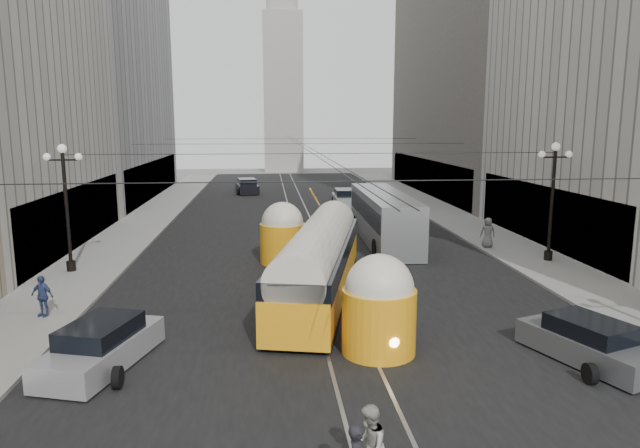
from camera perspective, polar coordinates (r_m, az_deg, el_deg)
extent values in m
cube|color=black|center=(44.29, -1.81, 0.27)|extent=(20.00, 85.00, 0.02)
cube|color=gray|center=(48.56, -16.35, 0.83)|extent=(4.00, 72.00, 0.15)
cube|color=gray|center=(49.85, 11.84, 1.25)|extent=(4.00, 72.00, 0.15)
cube|color=gray|center=(44.25, -2.78, 0.26)|extent=(0.12, 85.00, 0.04)
cube|color=gray|center=(44.34, -0.85, 0.29)|extent=(0.12, 85.00, 0.04)
cube|color=black|center=(37.29, -23.06, 0.72)|extent=(0.10, 18.00, 3.60)
cube|color=#999999|center=(61.90, -22.40, 15.33)|extent=(12.00, 28.00, 28.00)
cube|color=black|center=(60.41, -16.22, 4.42)|extent=(0.10, 25.20, 3.60)
cube|color=black|center=(37.44, 21.23, 0.88)|extent=(0.10, 18.00, 3.60)
cube|color=#514C47|center=(63.81, 16.28, 17.31)|extent=(12.00, 32.00, 32.00)
cube|color=black|center=(61.62, 10.47, 4.75)|extent=(0.10, 28.80, 3.60)
cube|color=#B2AFA8|center=(91.21, -3.73, 12.86)|extent=(6.00, 6.00, 24.00)
cylinder|color=black|center=(31.04, -23.98, 1.07)|extent=(0.18, 0.18, 6.00)
cylinder|color=black|center=(31.55, -23.62, -3.86)|extent=(0.44, 0.44, 0.50)
cylinder|color=black|center=(30.78, -24.32, 5.86)|extent=(1.60, 0.08, 0.08)
sphere|color=white|center=(30.75, -24.40, 6.88)|extent=(0.44, 0.44, 0.44)
sphere|color=white|center=(31.02, -25.66, 6.07)|extent=(0.36, 0.36, 0.36)
sphere|color=white|center=(30.54, -23.01, 6.21)|extent=(0.36, 0.36, 0.36)
cylinder|color=black|center=(33.10, 22.16, 1.71)|extent=(0.18, 0.18, 6.00)
cylinder|color=black|center=(33.58, 21.85, -2.93)|extent=(0.44, 0.44, 0.50)
cylinder|color=black|center=(32.86, 22.46, 6.20)|extent=(1.60, 0.08, 0.08)
sphere|color=white|center=(32.83, 22.53, 7.16)|extent=(0.44, 0.44, 0.44)
sphere|color=white|center=(32.51, 21.30, 6.51)|extent=(0.36, 0.36, 0.36)
sphere|color=white|center=(33.21, 23.63, 6.41)|extent=(0.36, 0.36, 0.36)
cylinder|color=black|center=(15.37, 4.59, 4.30)|extent=(25.00, 0.03, 0.03)
cylinder|color=black|center=(29.22, -0.13, 7.06)|extent=(25.00, 0.03, 0.03)
cylinder|color=black|center=(43.17, -1.82, 8.03)|extent=(25.00, 0.03, 0.03)
cylinder|color=black|center=(57.14, -2.68, 8.52)|extent=(25.00, 0.03, 0.03)
cylinder|color=black|center=(47.17, -2.12, 7.96)|extent=(0.03, 72.00, 0.03)
cylinder|color=black|center=(47.19, -1.63, 7.96)|extent=(0.03, 72.00, 0.03)
cube|color=#FFA516|center=(25.01, -0.11, -5.10)|extent=(5.26, 13.42, 1.60)
cube|color=black|center=(25.21, -0.10, -6.76)|extent=(5.17, 13.03, 0.28)
cube|color=black|center=(24.75, -0.11, -2.79)|extent=(5.23, 13.23, 0.80)
cylinder|color=silver|center=(24.69, -0.11, -2.15)|extent=(4.94, 13.16, 2.17)
cylinder|color=#FFA516|center=(19.17, 5.90, -9.65)|extent=(2.45, 2.45, 2.17)
sphere|color=silver|center=(18.82, 5.97, -6.41)|extent=(2.26, 2.26, 2.26)
cylinder|color=#FFA516|center=(31.07, -3.76, -1.94)|extent=(2.45, 2.45, 2.17)
sphere|color=silver|center=(30.85, -3.78, 0.12)|extent=(2.26, 2.26, 2.26)
sphere|color=#FFF2BF|center=(18.29, 7.36, -11.62)|extent=(0.36, 0.36, 0.36)
cube|color=#A0A3A6|center=(36.65, 6.39, 0.68)|extent=(2.79, 12.39, 3.09)
cube|color=black|center=(36.57, 6.40, 1.48)|extent=(2.80, 11.96, 1.13)
cube|color=black|center=(30.71, 8.70, -0.52)|extent=(2.37, 0.14, 1.44)
cylinder|color=black|center=(32.62, 5.60, -2.41)|extent=(0.30, 1.03, 1.03)
cylinder|color=black|center=(33.20, 9.96, -2.29)|extent=(0.30, 1.03, 1.03)
cylinder|color=black|center=(40.62, 3.41, 0.10)|extent=(0.30, 1.03, 1.03)
cylinder|color=black|center=(41.08, 6.96, 0.16)|extent=(0.30, 1.03, 1.03)
cube|color=#A7A6AB|center=(19.48, -20.98, -11.82)|extent=(3.17, 5.02, 0.83)
cube|color=black|center=(19.27, -21.09, -10.19)|extent=(2.35, 2.94, 0.78)
cylinder|color=black|center=(18.41, -24.97, -13.96)|extent=(0.22, 0.66, 0.66)
cylinder|color=black|center=(17.91, -19.59, -14.27)|extent=(0.22, 0.66, 0.66)
cylinder|color=black|center=(21.19, -22.08, -10.57)|extent=(0.22, 0.66, 0.66)
cylinder|color=black|center=(20.76, -17.44, -10.71)|extent=(0.22, 0.66, 0.66)
cube|color=#585B5E|center=(20.48, 25.27, -11.11)|extent=(3.28, 4.82, 0.79)
cube|color=black|center=(20.29, 25.39, -9.63)|extent=(2.37, 2.86, 0.75)
cylinder|color=black|center=(18.93, 25.39, -13.37)|extent=(0.22, 0.63, 0.63)
cylinder|color=black|center=(21.39, 21.22, -10.37)|extent=(0.22, 0.63, 0.63)
cylinder|color=black|center=(22.15, 25.11, -9.94)|extent=(0.22, 0.63, 0.63)
cube|color=#BCBCBC|center=(52.19, 2.57, 2.35)|extent=(2.20, 5.09, 0.89)
cube|color=black|center=(52.10, 2.57, 3.04)|extent=(1.89, 2.81, 0.84)
cylinder|color=black|center=(50.41, 1.78, 1.88)|extent=(0.22, 0.72, 0.72)
cylinder|color=black|center=(50.67, 3.87, 1.91)|extent=(0.22, 0.72, 0.72)
cylinder|color=black|center=(53.78, 1.33, 2.40)|extent=(0.22, 0.72, 0.72)
cylinder|color=black|center=(54.02, 3.30, 2.42)|extent=(0.22, 0.72, 0.72)
cube|color=black|center=(62.64, -7.30, 3.57)|extent=(2.77, 5.26, 0.89)
cube|color=black|center=(62.58, -7.32, 4.15)|extent=(2.20, 2.99, 0.84)
cylinder|color=black|center=(61.01, -8.22, 3.21)|extent=(0.22, 0.71, 0.71)
cylinder|color=black|center=(60.95, -6.48, 3.24)|extent=(0.22, 0.71, 0.71)
cylinder|color=black|center=(64.39, -8.07, 3.57)|extent=(0.22, 0.71, 0.71)
cylinder|color=black|center=(64.33, -6.42, 3.60)|extent=(0.22, 0.71, 0.71)
imported|color=#A6A59B|center=(12.74, 4.93, -21.34)|extent=(0.91, 1.04, 1.80)
imported|color=slate|center=(35.68, 16.43, -0.82)|extent=(0.97, 0.70, 1.80)
imported|color=navy|center=(24.62, -26.04, -6.47)|extent=(1.07, 0.83, 1.62)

